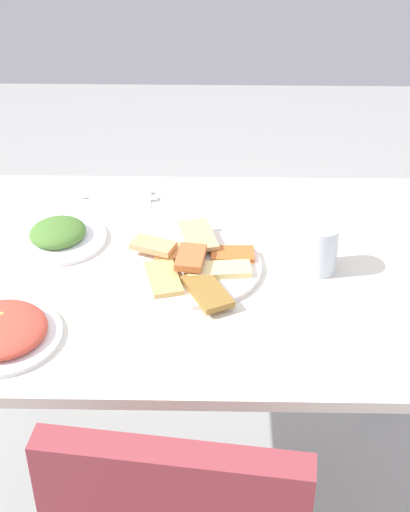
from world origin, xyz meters
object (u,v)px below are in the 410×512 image
(dining_table, at_px, (212,298))
(fork, at_px, (121,190))
(spoon, at_px, (120,197))
(salad_plate_greens, at_px, (1,331))
(drinking_glass, at_px, (320,248))
(paper_napkin, at_px, (121,195))
(pide_platter, at_px, (194,265))
(salad_plate_rice, at_px, (58,235))

(dining_table, relative_size, fork, 7.08)
(spoon, bearing_deg, dining_table, 131.52)
(dining_table, xyz_separation_m, salad_plate_greens, (0.40, 0.25, 0.10))
(dining_table, bearing_deg, fork, -54.53)
(dining_table, relative_size, salad_plate_greens, 4.67)
(drinking_glass, relative_size, spoon, 0.57)
(paper_napkin, distance_m, fork, 0.02)
(salad_plate_greens, bearing_deg, pide_platter, -147.11)
(salad_plate_rice, height_order, drinking_glass, drinking_glass)
(dining_table, relative_size, spoon, 6.10)
(pide_platter, distance_m, salad_plate_rice, 0.33)
(dining_table, distance_m, drinking_glass, 0.27)
(drinking_glass, bearing_deg, salad_plate_rice, -10.07)
(salad_plate_greens, xyz_separation_m, drinking_glass, (-0.63, -0.24, 0.04))
(dining_table, bearing_deg, paper_napkin, -52.99)
(paper_napkin, distance_m, spoon, 0.02)
(paper_napkin, relative_size, spoon, 0.81)
(dining_table, xyz_separation_m, paper_napkin, (0.23, -0.31, 0.09))
(salad_plate_rice, bearing_deg, paper_napkin, -118.92)
(pide_platter, height_order, salad_plate_rice, same)
(salad_plate_rice, bearing_deg, salad_plate_greens, 82.05)
(dining_table, distance_m, fork, 0.41)
(pide_platter, distance_m, salad_plate_greens, 0.43)
(fork, bearing_deg, spoon, 97.50)
(salad_plate_rice, bearing_deg, fork, -117.01)
(pide_platter, bearing_deg, spoon, -57.42)
(salad_plate_greens, xyz_separation_m, salad_plate_rice, (-0.05, -0.35, -0.00))
(salad_plate_greens, xyz_separation_m, fork, (-0.17, -0.58, -0.01))
(dining_table, height_order, salad_plate_rice, salad_plate_rice)
(salad_plate_rice, distance_m, fork, 0.26)
(salad_plate_greens, relative_size, drinking_glass, 2.29)
(salad_plate_rice, bearing_deg, spoon, -121.09)
(salad_plate_greens, relative_size, spoon, 1.30)
(spoon, bearing_deg, drinking_glass, 150.01)
(fork, height_order, spoon, same)
(salad_plate_greens, xyz_separation_m, spoon, (-0.17, -0.54, -0.01))
(pide_platter, bearing_deg, paper_napkin, -58.88)
(salad_plate_greens, bearing_deg, fork, -106.09)
(drinking_glass, distance_m, spoon, 0.55)
(salad_plate_greens, height_order, spoon, salad_plate_greens)
(drinking_glass, relative_size, fork, 0.66)
(pide_platter, xyz_separation_m, paper_napkin, (0.20, -0.33, -0.01))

